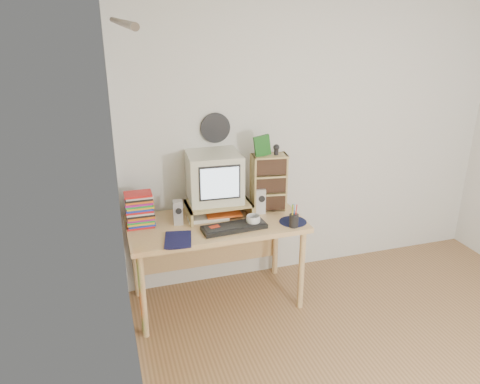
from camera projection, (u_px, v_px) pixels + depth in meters
back_wall at (316, 140)px, 4.19m from camera, size 3.50×0.00×3.50m
left_wall at (137, 263)px, 2.14m from camera, size 0.00×3.50×3.50m
curtain at (137, 236)px, 2.62m from camera, size 0.00×2.20×2.20m
wall_disc at (215, 128)px, 3.85m from camera, size 0.25×0.02×0.25m
desk at (214, 233)px, 3.86m from camera, size 1.40×0.70×0.75m
monitor_riser at (218, 205)px, 3.82m from camera, size 0.52×0.30×0.12m
crt_monitor at (215, 178)px, 3.78m from camera, size 0.45×0.45×0.40m
speaker_left at (178, 213)px, 3.68m from camera, size 0.08×0.08×0.20m
speaker_right at (260, 201)px, 3.88m from camera, size 0.09×0.09×0.22m
keyboard at (234, 227)px, 3.62m from camera, size 0.51×0.20×0.03m
dvd_stack at (140, 209)px, 3.62m from camera, size 0.21×0.15×0.30m
cd_rack at (269, 183)px, 3.90m from camera, size 0.31×0.19×0.48m
mug at (253, 221)px, 3.66m from camera, size 0.14×0.14×0.09m
diary at (165, 239)px, 3.41m from camera, size 0.27×0.22×0.05m
mousepad at (293, 222)px, 3.75m from camera, size 0.24×0.24×0.00m
pen_cup at (294, 218)px, 3.64m from camera, size 0.08×0.08×0.15m
papers at (213, 214)px, 3.84m from camera, size 0.34×0.26×0.04m
red_box at (215, 229)px, 3.58m from camera, size 0.09×0.06×0.04m
game_box at (262, 146)px, 3.76m from camera, size 0.13×0.04×0.17m
webcam at (276, 150)px, 3.80m from camera, size 0.06×0.06×0.09m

